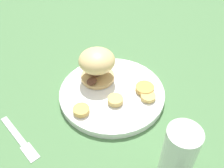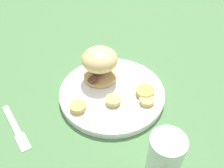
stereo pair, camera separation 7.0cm
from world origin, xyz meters
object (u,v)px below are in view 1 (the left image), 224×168
drinking_glass (179,153)px  sandwich (97,64)px  dinner_plate (112,93)px  fork (19,138)px

drinking_glass → sandwich: bearing=177.5°
dinner_plate → fork: dinner_plate is taller
sandwich → fork: sandwich is taller
dinner_plate → sandwich: 0.09m
dinner_plate → drinking_glass: 0.27m
sandwich → fork: bearing=-77.6°
dinner_plate → sandwich: bearing=-176.7°
dinner_plate → sandwich: (-0.07, -0.00, 0.06)m
sandwich → drinking_glass: 0.33m
dinner_plate → drinking_glass: bearing=-3.9°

